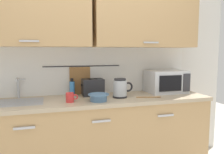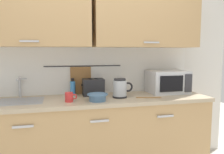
{
  "view_description": "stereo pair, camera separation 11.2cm",
  "coord_description": "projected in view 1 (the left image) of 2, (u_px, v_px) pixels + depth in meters",
  "views": [
    {
      "loc": [
        -0.48,
        -2.03,
        1.4
      ],
      "look_at": [
        0.2,
        0.33,
        1.12
      ],
      "focal_mm": 35.85,
      "sensor_mm": 36.0,
      "label": 1
    },
    {
      "loc": [
        -0.37,
        -2.05,
        1.4
      ],
      "look_at": [
        0.2,
        0.33,
        1.12
      ],
      "focal_mm": 35.85,
      "sensor_mm": 36.0,
      "label": 2
    }
  ],
  "objects": [
    {
      "name": "microwave",
      "position": [
        166.0,
        81.0,
        2.75
      ],
      "size": [
        0.46,
        0.35,
        0.27
      ],
      "color": "silver",
      "rests_on": "counter_unit"
    },
    {
      "name": "mug_near_sink",
      "position": [
        70.0,
        97.0,
        2.21
      ],
      "size": [
        0.12,
        0.08,
        0.09
      ],
      "color": "red",
      "rests_on": "counter_unit"
    },
    {
      "name": "wooden_spoon",
      "position": [
        152.0,
        97.0,
        2.44
      ],
      "size": [
        0.27,
        0.1,
        0.01
      ],
      "color": "#9E7042",
      "rests_on": "counter_unit"
    },
    {
      "name": "mixing_bowl",
      "position": [
        99.0,
        97.0,
        2.26
      ],
      "size": [
        0.21,
        0.21,
        0.08
      ],
      "color": "#4C7093",
      "rests_on": "counter_unit"
    },
    {
      "name": "dish_soap_bottle",
      "position": [
        72.0,
        88.0,
        2.56
      ],
      "size": [
        0.06,
        0.06,
        0.2
      ],
      "color": "#3F8CD8",
      "rests_on": "counter_unit"
    },
    {
      "name": "back_wall_assembly",
      "position": [
        90.0,
        41.0,
        2.56
      ],
      "size": [
        3.7,
        0.41,
        2.5
      ],
      "color": "silver",
      "rests_on": "ground"
    },
    {
      "name": "electric_kettle",
      "position": [
        120.0,
        88.0,
        2.44
      ],
      "size": [
        0.23,
        0.16,
        0.21
      ],
      "color": "black",
      "rests_on": "counter_unit"
    },
    {
      "name": "counter_unit",
      "position": [
        94.0,
        138.0,
        2.46
      ],
      "size": [
        2.53,
        0.64,
        0.9
      ],
      "color": "tan",
      "rests_on": "ground"
    },
    {
      "name": "sink_faucet",
      "position": [
        18.0,
        85.0,
        2.39
      ],
      "size": [
        0.09,
        0.17,
        0.22
      ],
      "color": "#B2B5BA",
      "rests_on": "counter_unit"
    },
    {
      "name": "toaster",
      "position": [
        93.0,
        87.0,
        2.55
      ],
      "size": [
        0.26,
        0.17,
        0.19
      ],
      "color": "#232326",
      "rests_on": "counter_unit"
    }
  ]
}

